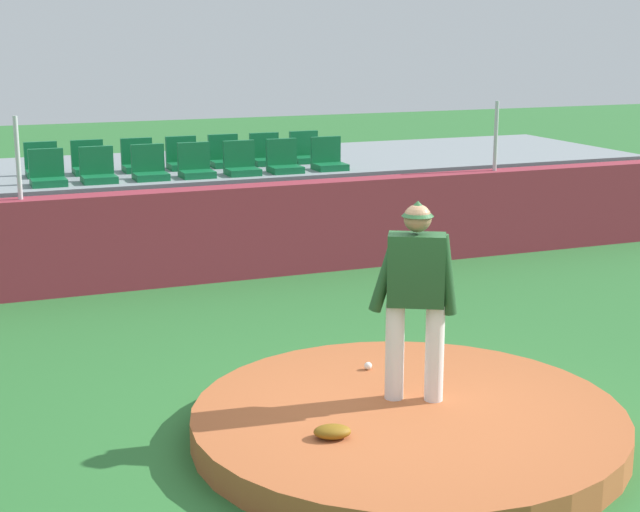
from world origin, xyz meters
name	(u,v)px	position (x,y,z in m)	size (l,w,h in m)	color
ground_plane	(408,437)	(0.00, 0.00, 0.00)	(60.00, 60.00, 0.00)	#2C6C30
pitchers_mound	(408,423)	(0.00, 0.00, 0.13)	(3.71, 3.71, 0.25)	#AB582F
pitcher	(416,286)	(0.15, 0.20, 1.27)	(0.72, 0.47, 1.76)	silver
baseball	(368,366)	(0.09, 1.03, 0.29)	(0.07, 0.07, 0.07)	white
fielding_glove	(332,432)	(-0.83, -0.31, 0.31)	(0.30, 0.20, 0.11)	brown
brick_barrier	(219,234)	(0.00, 5.82, 0.65)	(17.14, 0.40, 1.30)	maroon
fence_post_left	(18,158)	(-2.60, 5.82, 1.83)	(0.06, 0.06, 1.06)	silver
fence_post_right	(496,136)	(4.39, 5.82, 1.83)	(0.06, 0.06, 1.06)	silver
bleacher_platform	(176,204)	(0.00, 8.40, 0.64)	(15.77, 3.77, 1.28)	gray
stadium_chair_0	(48,174)	(-2.13, 7.04, 1.43)	(0.48, 0.44, 0.50)	#116736
stadium_chair_1	(98,171)	(-1.43, 7.06, 1.43)	(0.48, 0.44, 0.50)	#116736
stadium_chair_2	(150,168)	(-0.68, 7.05, 1.43)	(0.48, 0.44, 0.50)	#116736
stadium_chair_3	(196,166)	(0.00, 7.03, 1.43)	(0.48, 0.44, 0.50)	#116736
stadium_chair_4	(241,164)	(0.70, 7.01, 1.43)	(0.48, 0.44, 0.50)	#116736
stadium_chair_5	(284,162)	(1.38, 7.01, 1.43)	(0.48, 0.44, 0.50)	#116736
stadium_chair_6	(328,159)	(2.12, 7.03, 1.43)	(0.48, 0.44, 0.50)	#116736
stadium_chair_7	(42,166)	(-2.10, 7.96, 1.43)	(0.48, 0.44, 0.50)	#116736
stadium_chair_8	(89,163)	(-1.42, 7.95, 1.43)	(0.48, 0.44, 0.50)	#116736
stadium_chair_9	(138,161)	(-0.67, 7.93, 1.43)	(0.48, 0.44, 0.50)	#116736
stadium_chair_10	(183,159)	(0.03, 7.93, 1.43)	(0.48, 0.44, 0.50)	#116736
stadium_chair_11	(225,156)	(0.72, 7.96, 1.43)	(0.48, 0.44, 0.50)	#116736
stadium_chair_12	(266,155)	(1.40, 7.93, 1.43)	(0.48, 0.44, 0.50)	#116736
stadium_chair_13	(306,152)	(2.10, 7.96, 1.43)	(0.48, 0.44, 0.50)	#116736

